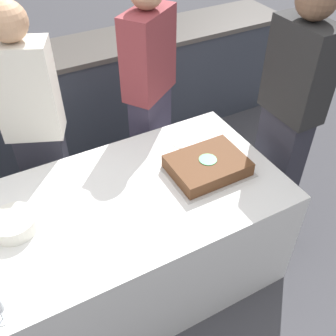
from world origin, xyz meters
The scene contains 9 objects.
ground_plane centered at (0.00, 0.00, 0.00)m, with size 14.00×14.00×0.00m, color #424247.
back_counter centered at (0.00, 1.55, 0.46)m, with size 4.40×0.58×0.92m.
dining_table centered at (0.00, 0.00, 0.38)m, with size 1.71×0.95×0.76m.
cake centered at (0.48, -0.03, 0.80)m, with size 0.46×0.36×0.09m.
plate_stack centered at (-0.59, 0.06, 0.79)m, with size 0.23×0.23×0.08m.
side_plate_near_cake centered at (0.51, 0.29, 0.76)m, with size 0.17×0.17×0.00m.
person_cutting_cake centered at (0.48, 0.70, 0.85)m, with size 0.43×0.38×1.65m.
person_seated_right centered at (1.08, 0.00, 0.90)m, with size 0.21×0.37×1.72m.
person_standing_back centered at (-0.30, 0.70, 0.86)m, with size 0.39×0.32×1.63m.
Camera 1 is at (-0.53, -1.41, 2.26)m, focal length 42.00 mm.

